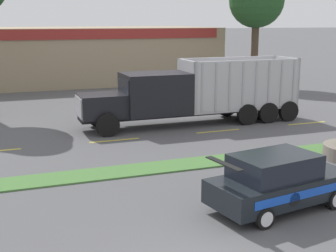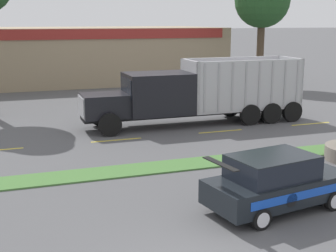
{
  "view_description": "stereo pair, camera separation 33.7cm",
  "coord_description": "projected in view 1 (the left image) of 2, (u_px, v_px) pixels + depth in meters",
  "views": [
    {
      "loc": [
        -3.84,
        -8.43,
        5.5
      ],
      "look_at": [
        2.07,
        7.57,
        1.64
      ],
      "focal_mm": 50.0,
      "sensor_mm": 36.0,
      "label": 1
    },
    {
      "loc": [
        -3.52,
        -8.54,
        5.5
      ],
      "look_at": [
        2.07,
        7.57,
        1.64
      ],
      "focal_mm": 50.0,
      "sensor_mm": 36.0,
      "label": 2
    }
  ],
  "objects": [
    {
      "name": "centre_line_4",
      "position": [
        115.0,
        140.0,
        21.94
      ],
      "size": [
        2.4,
        0.14,
        0.01
      ],
      "primitive_type": "cube",
      "color": "yellow",
      "rests_on": "ground_plane"
    },
    {
      "name": "centre_line_5",
      "position": [
        218.0,
        131.0,
        23.76
      ],
      "size": [
        2.4,
        0.14,
        0.01
      ],
      "primitive_type": "cube",
      "color": "yellow",
      "rests_on": "ground_plane"
    },
    {
      "name": "store_building_backdrop",
      "position": [
        13.0,
        56.0,
        41.46
      ],
      "size": [
        35.92,
        12.1,
        4.87
      ],
      "color": "#9E896B",
      "rests_on": "ground_plane"
    },
    {
      "name": "dump_truck_mid",
      "position": [
        177.0,
        96.0,
        24.81
      ],
      "size": [
        12.06,
        2.72,
        3.46
      ],
      "color": "black",
      "rests_on": "ground_plane"
    },
    {
      "name": "grass_verge",
      "position": [
        114.0,
        172.0,
        17.23
      ],
      "size": [
        120.0,
        1.41,
        0.06
      ],
      "primitive_type": "cube",
      "color": "#477538",
      "rests_on": "ground_plane"
    },
    {
      "name": "centre_line_6",
      "position": [
        307.0,
        123.0,
        25.59
      ],
      "size": [
        2.4,
        0.14,
        0.01
      ],
      "primitive_type": "cube",
      "color": "yellow",
      "rests_on": "ground_plane"
    },
    {
      "name": "rally_car",
      "position": [
        278.0,
        181.0,
        13.83
      ],
      "size": [
        4.66,
        2.56,
        1.73
      ],
      "color": "black",
      "rests_on": "ground_plane"
    }
  ]
}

